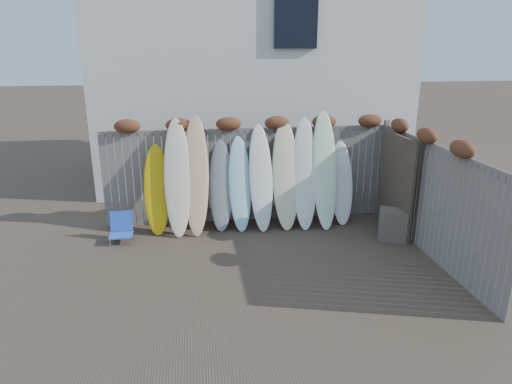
{
  "coord_description": "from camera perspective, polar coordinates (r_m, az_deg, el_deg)",
  "views": [
    {
      "loc": [
        -1.13,
        -6.84,
        3.61
      ],
      "look_at": [
        0.0,
        1.2,
        1.0
      ],
      "focal_mm": 32.0,
      "sensor_mm": 36.0,
      "label": 1
    }
  ],
  "objects": [
    {
      "name": "wooden_crate",
      "position": [
        9.24,
        16.71,
        -3.94
      ],
      "size": [
        0.64,
        0.6,
        0.6
      ],
      "primitive_type": "cube",
      "rotation": [
        0.0,
        0.0,
        -0.39
      ],
      "color": "#716055",
      "rests_on": "ground"
    },
    {
      "name": "surfboard_0",
      "position": [
        9.28,
        -12.3,
        0.26
      ],
      "size": [
        0.51,
        0.64,
        1.75
      ],
      "primitive_type": "ellipsoid",
      "rotation": [
        -0.31,
        0.0,
        -0.02
      ],
      "color": "#D9A907",
      "rests_on": "ground"
    },
    {
      "name": "surfboard_2",
      "position": [
        9.1,
        -7.51,
        2.05
      ],
      "size": [
        0.56,
        0.85,
        2.32
      ],
      "primitive_type": "ellipsoid",
      "rotation": [
        -0.31,
        0.0,
        -0.08
      ],
      "color": "#DC8263",
      "rests_on": "ground"
    },
    {
      "name": "surfboard_8",
      "position": [
        9.45,
        8.58,
        2.72
      ],
      "size": [
        0.54,
        0.85,
        2.36
      ],
      "primitive_type": "ellipsoid",
      "rotation": [
        -0.31,
        0.0,
        -0.05
      ],
      "color": "#D4F7CB",
      "rests_on": "ground"
    },
    {
      "name": "ground",
      "position": [
        7.82,
        1.24,
        -9.68
      ],
      "size": [
        80.0,
        80.0,
        0.0
      ],
      "primitive_type": "plane",
      "color": "#493A2D"
    },
    {
      "name": "surfboard_5",
      "position": [
        9.25,
        0.62,
        1.76
      ],
      "size": [
        0.5,
        0.76,
        2.1
      ],
      "primitive_type": "ellipsoid",
      "rotation": [
        -0.31,
        0.0,
        0.03
      ],
      "color": "silver",
      "rests_on": "ground"
    },
    {
      "name": "surfboard_1",
      "position": [
        9.11,
        -9.81,
        1.76
      ],
      "size": [
        0.55,
        0.81,
        2.26
      ],
      "primitive_type": "ellipsoid",
      "rotation": [
        -0.31,
        0.0,
        -0.03
      ],
      "color": "beige",
      "rests_on": "ground"
    },
    {
      "name": "surfboard_7",
      "position": [
        9.39,
        6.11,
        2.3
      ],
      "size": [
        0.57,
        0.83,
        2.23
      ],
      "primitive_type": "ellipsoid",
      "rotation": [
        -0.31,
        0.0,
        -0.1
      ],
      "color": "white",
      "rests_on": "ground"
    },
    {
      "name": "lattice_panel",
      "position": [
        9.39,
        17.09,
        0.81
      ],
      "size": [
        0.12,
        1.32,
        1.98
      ],
      "primitive_type": "cube",
      "rotation": [
        0.0,
        0.0,
        0.05
      ],
      "color": "#4D3A2E",
      "rests_on": "ground"
    },
    {
      "name": "beach_chair",
      "position": [
        9.19,
        -16.49,
        -4.33
      ],
      "size": [
        0.43,
        0.46,
        0.56
      ],
      "color": "blue",
      "rests_on": "ground"
    },
    {
      "name": "right_fence",
      "position": [
        8.57,
        21.19,
        -0.15
      ],
      "size": [
        0.28,
        4.4,
        2.24
      ],
      "color": "slate",
      "rests_on": "ground"
    },
    {
      "name": "back_fence",
      "position": [
        9.62,
        -0.64,
        3.21
      ],
      "size": [
        6.05,
        0.28,
        2.24
      ],
      "color": "slate",
      "rests_on": "ground"
    },
    {
      "name": "surfboard_6",
      "position": [
        9.34,
        3.72,
        2.06
      ],
      "size": [
        0.57,
        0.78,
        2.16
      ],
      "primitive_type": "ellipsoid",
      "rotation": [
        -0.31,
        0.0,
        -0.04
      ],
      "color": "beige",
      "rests_on": "ground"
    },
    {
      "name": "surfboard_9",
      "position": [
        9.76,
        10.63,
        1.12
      ],
      "size": [
        0.5,
        0.64,
        1.72
      ],
      "primitive_type": "ellipsoid",
      "rotation": [
        -0.31,
        0.0,
        -0.04
      ],
      "color": "white",
      "rests_on": "ground"
    },
    {
      "name": "surfboard_4",
      "position": [
        9.25,
        -2.03,
        1.03
      ],
      "size": [
        0.46,
        0.67,
        1.88
      ],
      "primitive_type": "ellipsoid",
      "rotation": [
        -0.31,
        0.0,
        0.0
      ],
      "color": "#A4D8E9",
      "rests_on": "ground"
    },
    {
      "name": "surfboard_3",
      "position": [
        9.28,
        -4.41,
        0.77
      ],
      "size": [
        0.55,
        0.69,
        1.8
      ],
      "primitive_type": "ellipsoid",
      "rotation": [
        -0.31,
        0.0,
        -0.1
      ],
      "color": "gray",
      "rests_on": "ground"
    },
    {
      "name": "house",
      "position": [
        13.45,
        -1.08,
        16.06
      ],
      "size": [
        8.5,
        5.5,
        6.33
      ],
      "color": "silver",
      "rests_on": "ground"
    }
  ]
}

